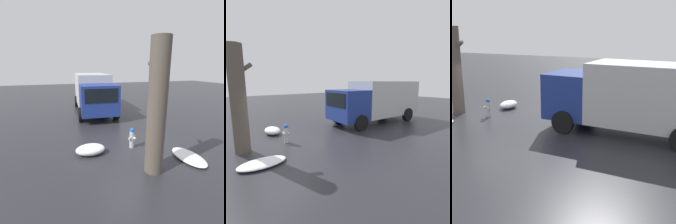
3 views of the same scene
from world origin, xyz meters
The scene contains 6 objects.
ground_plane centered at (0.00, 0.00, 0.00)m, with size 60.00×60.00×0.00m, color #28282D.
fire_hydrant centered at (0.00, 0.00, 0.45)m, with size 0.34×0.40×0.87m.
tree_trunk centered at (-1.77, 0.02, 2.08)m, with size 0.88×0.58×4.12m.
delivery_truck centered at (6.69, 0.28, 1.53)m, with size 6.84×2.82×2.78m.
snow_pile_by_hydrant centered at (-1.51, -1.62, 0.08)m, with size 1.57×0.84×0.17m.
snow_pile_curbside centered at (-0.05, 1.76, 0.19)m, with size 0.75×1.14×0.39m.
Camera 1 is at (-6.20, 2.83, 3.28)m, focal length 28.00 mm.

